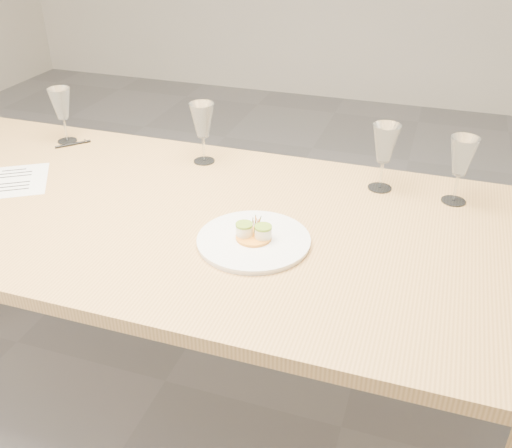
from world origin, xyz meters
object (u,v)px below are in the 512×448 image
(dinner_plate, at_px, (254,240))
(wine_glass_3, at_px, (462,158))
(dining_table, at_px, (148,224))
(wine_glass_1, at_px, (202,121))
(ballpoint_pen, at_px, (73,144))
(wine_glass_0, at_px, (61,105))
(recipe_sheet, at_px, (17,181))
(wine_glass_2, at_px, (385,145))

(dinner_plate, relative_size, wine_glass_3, 1.47)
(dining_table, distance_m, wine_glass_1, 0.42)
(ballpoint_pen, xyz_separation_m, wine_glass_1, (0.53, 0.02, 0.15))
(dinner_plate, xyz_separation_m, wine_glass_1, (-0.34, 0.46, 0.14))
(wine_glass_3, bearing_deg, wine_glass_0, 178.45)
(wine_glass_0, xyz_separation_m, wine_glass_3, (1.42, -0.04, 0.00))
(dining_table, xyz_separation_m, dinner_plate, (0.39, -0.10, 0.08))
(recipe_sheet, distance_m, wine_glass_0, 0.38)
(dining_table, xyz_separation_m, wine_glass_2, (0.67, 0.34, 0.22))
(dining_table, xyz_separation_m, wine_glass_0, (-0.53, 0.36, 0.21))
(dinner_plate, bearing_deg, dining_table, 165.36)
(recipe_sheet, relative_size, wine_glass_2, 1.43)
(ballpoint_pen, bearing_deg, wine_glass_3, -48.49)
(dining_table, relative_size, wine_glass_3, 11.35)
(dinner_plate, bearing_deg, wine_glass_1, 126.73)
(wine_glass_0, xyz_separation_m, wine_glass_1, (0.57, -0.01, 0.00))
(dinner_plate, xyz_separation_m, recipe_sheet, (-0.87, 0.12, -0.01))
(wine_glass_3, bearing_deg, ballpoint_pen, 179.49)
(recipe_sheet, relative_size, wine_glass_0, 1.50)
(recipe_sheet, distance_m, wine_glass_1, 0.65)
(recipe_sheet, height_order, ballpoint_pen, ballpoint_pen)
(wine_glass_3, bearing_deg, wine_glass_2, 175.53)
(wine_glass_0, distance_m, wine_glass_1, 0.57)
(recipe_sheet, distance_m, ballpoint_pen, 0.32)
(ballpoint_pen, distance_m, wine_glass_2, 1.16)
(recipe_sheet, height_order, wine_glass_0, wine_glass_0)
(dinner_plate, height_order, ballpoint_pen, dinner_plate)
(recipe_sheet, bearing_deg, wine_glass_0, 64.22)
(wine_glass_2, distance_m, wine_glass_3, 0.23)
(wine_glass_1, bearing_deg, recipe_sheet, -147.27)
(wine_glass_0, height_order, wine_glass_3, wine_glass_3)
(wine_glass_1, relative_size, wine_glass_2, 0.98)
(wine_glass_2, bearing_deg, recipe_sheet, -164.14)
(wine_glass_0, relative_size, wine_glass_2, 0.95)
(dining_table, distance_m, wine_glass_3, 0.98)
(wine_glass_1, bearing_deg, wine_glass_3, -2.14)
(dining_table, distance_m, dinner_plate, 0.41)
(ballpoint_pen, relative_size, wine_glass_2, 0.49)
(dining_table, height_order, wine_glass_0, wine_glass_0)
(wine_glass_2, height_order, wine_glass_3, wine_glass_2)
(ballpoint_pen, distance_m, wine_glass_1, 0.55)
(wine_glass_0, height_order, wine_glass_1, wine_glass_1)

